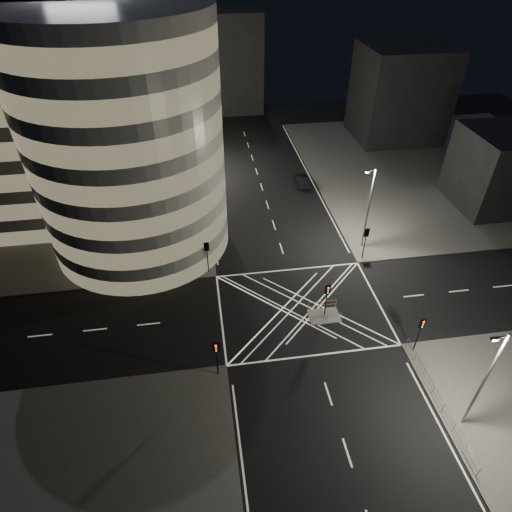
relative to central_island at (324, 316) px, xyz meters
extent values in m
plane|color=black|center=(-2.00, 1.50, -0.07)|extent=(120.00, 120.00, 0.00)
cube|color=#474543|center=(-31.00, 28.50, 0.00)|extent=(42.00, 42.00, 0.15)
cube|color=#474543|center=(27.00, 28.50, 0.00)|extent=(42.00, 42.00, 0.15)
cube|color=slate|center=(0.00, 0.00, 0.00)|extent=(3.00, 2.00, 0.15)
cylinder|color=gray|center=(-18.00, 15.50, 12.57)|extent=(20.00, 20.00, 25.00)
cube|color=gray|center=(-28.00, 25.50, 12.57)|extent=(20.00, 18.00, 25.00)
cube|color=gray|center=(-24.00, 43.50, 11.07)|extent=(24.00, 16.00, 22.00)
cube|color=black|center=(24.00, 41.50, 7.58)|extent=(14.00, 12.00, 15.00)
cube|color=black|center=(28.00, 17.50, 5.08)|extent=(10.00, 10.00, 10.00)
cube|color=black|center=(-6.00, 59.50, 8.93)|extent=(18.00, 8.00, 18.00)
cylinder|color=black|center=(-12.50, 10.50, 1.71)|extent=(0.32, 0.32, 3.27)
ellipsoid|color=black|center=(-12.50, 10.50, 4.54)|extent=(4.35, 4.35, 5.00)
cylinder|color=black|center=(-12.50, 16.50, 1.96)|extent=(0.32, 0.32, 3.76)
ellipsoid|color=black|center=(-12.50, 16.50, 5.27)|extent=(5.21, 5.21, 5.99)
cylinder|color=black|center=(-12.50, 22.50, 1.62)|extent=(0.32, 0.32, 3.10)
ellipsoid|color=black|center=(-12.50, 22.50, 4.26)|extent=(3.97, 3.97, 4.56)
cylinder|color=black|center=(-12.50, 28.50, 1.67)|extent=(0.32, 0.32, 3.19)
ellipsoid|color=black|center=(-12.50, 28.50, 4.55)|extent=(4.66, 4.66, 5.36)
cylinder|color=black|center=(-12.50, 34.50, 1.55)|extent=(0.32, 0.32, 2.94)
ellipsoid|color=black|center=(-12.50, 34.50, 3.99)|extent=(3.53, 3.53, 4.06)
cylinder|color=black|center=(-10.80, 8.30, 1.57)|extent=(0.12, 0.12, 3.00)
cube|color=black|center=(-10.80, 8.30, 3.52)|extent=(0.28, 0.22, 0.90)
cube|color=black|center=(-10.80, 8.30, 3.52)|extent=(0.55, 0.04, 1.10)
cylinder|color=black|center=(-10.80, -5.30, 1.57)|extent=(0.12, 0.12, 3.00)
cube|color=black|center=(-10.80, -5.30, 3.52)|extent=(0.28, 0.22, 0.90)
cube|color=black|center=(-10.80, -5.30, 3.52)|extent=(0.55, 0.04, 1.10)
cylinder|color=black|center=(6.80, 8.30, 1.57)|extent=(0.12, 0.12, 3.00)
cube|color=black|center=(6.80, 8.30, 3.52)|extent=(0.28, 0.22, 0.90)
cube|color=black|center=(6.80, 8.30, 3.52)|extent=(0.55, 0.04, 1.10)
cylinder|color=black|center=(6.80, -5.30, 1.57)|extent=(0.12, 0.12, 3.00)
cube|color=black|center=(6.80, -5.30, 3.52)|extent=(0.28, 0.22, 0.90)
cube|color=black|center=(6.80, -5.30, 3.52)|extent=(0.55, 0.04, 1.10)
cylinder|color=black|center=(0.00, 0.00, 1.57)|extent=(0.12, 0.12, 3.00)
cube|color=black|center=(0.00, 0.00, 3.52)|extent=(0.28, 0.22, 0.90)
cube|color=black|center=(0.00, 0.00, 3.52)|extent=(0.55, 0.04, 1.10)
cylinder|color=slate|center=(-11.50, 13.50, 5.08)|extent=(0.20, 0.20, 10.00)
cylinder|color=slate|center=(-11.05, 13.50, 9.93)|extent=(0.90, 0.10, 0.10)
cube|color=slate|center=(-10.60, 13.50, 9.83)|extent=(0.50, 0.25, 0.18)
cube|color=white|center=(-10.60, 13.50, 9.72)|extent=(0.42, 0.20, 0.05)
cylinder|color=slate|center=(-11.50, 31.50, 5.08)|extent=(0.20, 0.20, 10.00)
cylinder|color=slate|center=(-11.05, 31.50, 9.93)|extent=(0.90, 0.10, 0.10)
cube|color=slate|center=(-10.60, 31.50, 9.83)|extent=(0.50, 0.25, 0.18)
cube|color=white|center=(-10.60, 31.50, 9.72)|extent=(0.42, 0.20, 0.05)
cylinder|color=slate|center=(7.50, 10.50, 5.08)|extent=(0.20, 0.20, 10.00)
cylinder|color=slate|center=(7.05, 10.50, 9.93)|extent=(0.90, 0.10, 0.10)
cube|color=slate|center=(6.60, 10.50, 9.83)|extent=(0.50, 0.25, 0.18)
cube|color=white|center=(6.60, 10.50, 9.72)|extent=(0.42, 0.20, 0.05)
cylinder|color=slate|center=(7.50, -12.50, 5.08)|extent=(0.20, 0.20, 10.00)
cylinder|color=slate|center=(7.05, -12.50, 9.93)|extent=(0.90, 0.10, 0.10)
cube|color=slate|center=(6.60, -12.50, 9.83)|extent=(0.50, 0.25, 0.18)
cube|color=white|center=(6.60, -12.50, 9.72)|extent=(0.42, 0.20, 0.05)
cube|color=slate|center=(6.30, -10.65, 0.62)|extent=(0.06, 11.70, 1.10)
cube|color=slate|center=(0.00, -0.90, 0.62)|extent=(2.80, 0.06, 1.10)
cube|color=slate|center=(0.00, 0.90, 0.62)|extent=(2.80, 0.06, 1.10)
imported|color=black|center=(3.93, 26.39, 0.62)|extent=(1.60, 4.24, 1.38)
camera|label=1|loc=(-10.89, -28.01, 30.51)|focal=30.00mm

